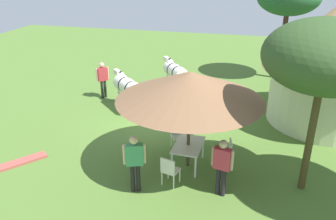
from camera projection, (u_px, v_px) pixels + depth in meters
name	position (u px, v px, depth m)	size (l,w,h in m)	color
ground_plane	(160.00, 122.00, 13.53)	(36.00, 36.00, 0.00)	#4C6E2C
thatched_hut	(335.00, 59.00, 12.60)	(5.19, 5.19, 4.65)	beige
shade_umbrella	(190.00, 86.00, 9.65)	(4.25, 4.25, 3.04)	#443D25
patio_dining_table	(188.00, 147.00, 10.44)	(1.30, 0.88, 0.74)	silver
patio_chair_east_end	(227.00, 152.00, 10.44)	(0.51, 0.50, 0.90)	silver
patio_chair_west_end	(178.00, 133.00, 11.54)	(0.58, 0.59, 0.90)	white
patio_chair_near_hut	(169.00, 169.00, 9.56)	(0.52, 0.53, 0.90)	white
guest_beside_umbrella	(222.00, 163.00, 8.97)	(0.31, 0.59, 1.68)	black
guest_behind_table	(135.00, 159.00, 9.13)	(0.36, 0.58, 1.71)	black
standing_watcher	(103.00, 77.00, 15.53)	(0.47, 0.47, 1.67)	black
striped_lounge_chair	(195.00, 121.00, 13.02)	(0.96, 0.84, 0.63)	#D74441
zebra_nearest_camera	(128.00, 87.00, 14.24)	(1.77, 1.83, 1.58)	silver
zebra_by_umbrella	(175.00, 71.00, 16.30)	(1.75, 1.53, 1.56)	silver
acacia_tree_left_background	(326.00, 57.00, 8.15)	(3.02, 3.02, 4.69)	#40371A
brick_patio_kerb	(0.00, 168.00, 10.47)	(2.80, 0.36, 0.08)	#A54A41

